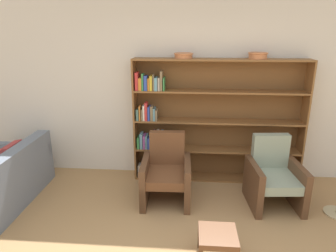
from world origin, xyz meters
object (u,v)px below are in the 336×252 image
object	(u,v)px
bowl_sage	(258,55)
footstool	(218,238)
armchair_leather	(166,173)
bowl_slate	(184,55)
bookshelf	(204,122)
armchair_cushioned	(274,177)

from	to	relation	value
bowl_sage	footstool	distance (m)	2.48
armchair_leather	footstool	distance (m)	1.28
bowl_slate	bookshelf	bearing A→B (deg)	4.64
bowl_sage	bookshelf	bearing A→B (deg)	177.89
armchair_leather	footstool	world-z (taller)	armchair_leather
footstool	bookshelf	bearing A→B (deg)	93.10
armchair_cushioned	bowl_slate	bearing A→B (deg)	-32.93
footstool	bowl_slate	bearing A→B (deg)	103.18
bowl_sage	armchair_leather	bearing A→B (deg)	-151.76
bowl_sage	footstool	bearing A→B (deg)	-108.79
bookshelf	armchair_cushioned	distance (m)	1.25
armchair_cushioned	footstool	size ratio (longest dim) A/B	2.36
bowl_slate	bowl_sage	distance (m)	1.02
bowl_slate	footstool	distance (m)	2.44
bowl_slate	footstool	xyz separation A→B (m)	(0.42, -1.77, -1.62)
armchair_cushioned	footstool	xyz separation A→B (m)	(-0.81, -1.13, -0.12)
bowl_slate	armchair_cushioned	xyz separation A→B (m)	(1.22, -0.65, -1.50)
bookshelf	bowl_sage	size ratio (longest dim) A/B	9.24
bookshelf	footstool	xyz separation A→B (m)	(0.10, -1.80, -0.65)
bookshelf	footstool	size ratio (longest dim) A/B	6.58
bowl_slate	armchair_leather	size ratio (longest dim) A/B	0.30
armchair_leather	bowl_sage	bearing A→B (deg)	-153.58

